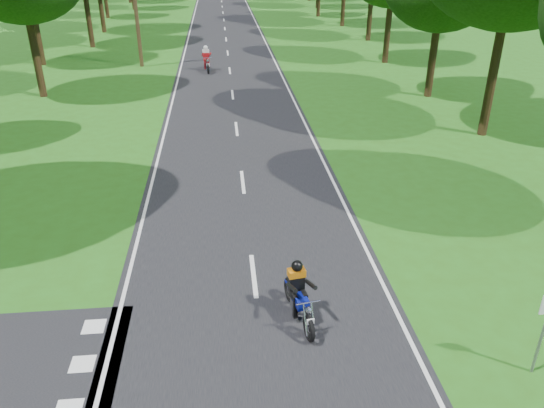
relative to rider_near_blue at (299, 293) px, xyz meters
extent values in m
plane|color=#255914|center=(-0.93, -0.13, -0.76)|extent=(160.00, 160.00, 0.00)
cube|color=black|center=(-0.93, 49.87, -0.75)|extent=(7.00, 140.00, 0.02)
cube|color=silver|center=(-0.93, 1.87, -0.74)|extent=(0.12, 2.00, 0.01)
cube|color=silver|center=(-0.93, 7.87, -0.74)|extent=(0.12, 2.00, 0.01)
cube|color=silver|center=(-0.93, 13.87, -0.74)|extent=(0.12, 2.00, 0.01)
cube|color=silver|center=(-0.93, 19.87, -0.74)|extent=(0.12, 2.00, 0.01)
cube|color=silver|center=(-0.93, 25.87, -0.74)|extent=(0.12, 2.00, 0.01)
cube|color=silver|center=(-0.93, 31.87, -0.74)|extent=(0.12, 2.00, 0.01)
cube|color=silver|center=(-0.93, 37.87, -0.74)|extent=(0.12, 2.00, 0.01)
cube|color=silver|center=(-0.93, 43.87, -0.74)|extent=(0.12, 2.00, 0.01)
cube|color=silver|center=(-0.93, 49.87, -0.74)|extent=(0.12, 2.00, 0.01)
cube|color=silver|center=(-0.93, 55.87, -0.74)|extent=(0.12, 2.00, 0.01)
cube|color=silver|center=(-0.93, 61.87, -0.74)|extent=(0.12, 2.00, 0.01)
cube|color=silver|center=(-0.93, 67.87, -0.74)|extent=(0.12, 2.00, 0.01)
cube|color=silver|center=(-4.23, 49.87, -0.74)|extent=(0.10, 140.00, 0.01)
cube|color=silver|center=(2.37, 49.87, -0.74)|extent=(0.10, 140.00, 0.01)
cube|color=silver|center=(-4.73, -1.03, -0.74)|extent=(0.50, 0.50, 0.01)
cube|color=silver|center=(-4.73, 0.17, -0.74)|extent=(0.50, 0.50, 0.01)
cylinder|color=black|center=(-11.50, 20.63, 1.19)|extent=(0.40, 0.40, 3.91)
cylinder|color=black|center=(-13.87, 29.05, 1.13)|extent=(0.40, 0.40, 3.79)
cylinder|color=black|center=(-11.75, 35.47, 1.40)|extent=(0.40, 0.40, 4.32)
cylinder|color=black|center=(-12.19, 42.96, 1.44)|extent=(0.40, 0.40, 4.40)
cylinder|color=black|center=(-13.54, 52.65, 0.84)|extent=(0.40, 0.40, 3.20)
cylinder|color=black|center=(10.14, 12.07, 1.52)|extent=(0.40, 0.40, 4.56)
cylinder|color=black|center=(9.99, 18.56, 0.98)|extent=(0.40, 0.40, 3.49)
cylinder|color=black|center=(10.13, 27.45, 1.08)|extent=(0.40, 0.40, 3.69)
cylinder|color=black|center=(11.24, 36.28, 1.11)|extent=(0.40, 0.40, 3.74)
cylinder|color=black|center=(10.79, 44.59, 1.56)|extent=(0.40, 0.40, 4.64)
cylinder|color=black|center=(9.62, 51.79, 0.69)|extent=(0.40, 0.40, 2.91)
cylinder|color=#382616|center=(-6.93, 27.87, 3.24)|extent=(0.26, 0.26, 8.00)
cylinder|color=slate|center=(4.57, -2.13, 0.24)|extent=(0.06, 0.06, 2.00)
camera|label=1|loc=(-1.58, -9.78, 7.29)|focal=35.00mm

